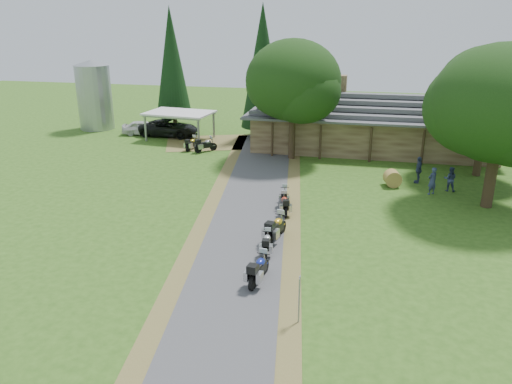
% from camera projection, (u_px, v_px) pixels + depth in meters
% --- Properties ---
extents(ground, '(120.00, 120.00, 0.00)m').
position_uv_depth(ground, '(236.00, 265.00, 23.56)').
color(ground, '#2F5618').
rests_on(ground, ground).
extents(driveway, '(51.95, 51.95, 0.00)m').
position_uv_depth(driveway, '(246.00, 231.00, 27.34)').
color(driveway, '#404042').
rests_on(driveway, ground).
extents(lodge, '(21.40, 9.40, 4.90)m').
position_uv_depth(lodge, '(372.00, 121.00, 43.59)').
color(lodge, brown).
rests_on(lodge, ground).
extents(silo, '(3.57, 3.57, 7.00)m').
position_uv_depth(silo, '(94.00, 95.00, 51.04)').
color(silo, gray).
rests_on(silo, ground).
extents(carport, '(6.46, 4.68, 2.62)m').
position_uv_depth(carport, '(180.00, 126.00, 47.21)').
color(carport, white).
rests_on(carport, ground).
extents(car_white_sedan, '(3.14, 5.62, 1.77)m').
position_uv_depth(car_white_sedan, '(143.00, 126.00, 49.17)').
color(car_white_sedan, silver).
rests_on(car_white_sedan, ground).
extents(car_dark_suv, '(2.88, 6.37, 2.41)m').
position_uv_depth(car_dark_suv, '(169.00, 124.00, 48.52)').
color(car_dark_suv, black).
rests_on(car_dark_suv, ground).
extents(motorcycle_row_a, '(0.92, 2.04, 1.35)m').
position_uv_depth(motorcycle_row_a, '(259.00, 268.00, 21.89)').
color(motorcycle_row_a, navy).
rests_on(motorcycle_row_a, ground).
extents(motorcycle_row_b, '(0.73, 1.72, 1.15)m').
position_uv_depth(motorcycle_row_b, '(267.00, 242.00, 24.61)').
color(motorcycle_row_b, '#A5A9AC').
rests_on(motorcycle_row_b, ground).
extents(motorcycle_row_c, '(1.13, 2.20, 1.44)m').
position_uv_depth(motorcycle_row_c, '(276.00, 227.00, 26.08)').
color(motorcycle_row_c, gold).
rests_on(motorcycle_row_c, ground).
extents(motorcycle_row_d, '(1.04, 1.91, 1.24)m').
position_uv_depth(motorcycle_row_d, '(285.00, 203.00, 29.60)').
color(motorcycle_row_d, red).
rests_on(motorcycle_row_d, ground).
extents(motorcycle_row_e, '(0.76, 1.74, 1.15)m').
position_uv_depth(motorcycle_row_e, '(284.00, 195.00, 31.03)').
color(motorcycle_row_e, black).
rests_on(motorcycle_row_e, ground).
extents(motorcycle_carport_a, '(0.88, 1.83, 1.20)m').
position_uv_depth(motorcycle_carport_a, '(192.00, 143.00, 43.73)').
color(motorcycle_carport_a, yellow).
rests_on(motorcycle_carport_a, ground).
extents(motorcycle_carport_b, '(1.76, 1.83, 1.31)m').
position_uv_depth(motorcycle_carport_b, '(206.00, 144.00, 43.08)').
color(motorcycle_carport_b, gray).
rests_on(motorcycle_carport_b, ground).
extents(person_a, '(0.76, 0.72, 2.16)m').
position_uv_depth(person_a, '(433.00, 179.00, 32.60)').
color(person_a, navy).
rests_on(person_a, ground).
extents(person_b, '(0.61, 0.48, 1.97)m').
position_uv_depth(person_b, '(450.00, 177.00, 33.24)').
color(person_b, navy).
rests_on(person_b, ground).
extents(person_c, '(0.56, 0.71, 2.22)m').
position_uv_depth(person_c, '(419.00, 168.00, 34.86)').
color(person_c, navy).
rests_on(person_c, ground).
extents(hay_bale, '(1.29, 1.22, 1.11)m').
position_uv_depth(hay_bale, '(392.00, 178.00, 34.36)').
color(hay_bale, olive).
rests_on(hay_bale, ground).
extents(sign_post, '(0.36, 0.06, 1.99)m').
position_uv_depth(sign_post, '(299.00, 300.00, 18.83)').
color(sign_post, gray).
rests_on(sign_post, ground).
extents(oak_lodge_left, '(7.51, 7.51, 10.27)m').
position_uv_depth(oak_lodge_left, '(293.00, 96.00, 39.55)').
color(oak_lodge_left, black).
rests_on(oak_lodge_left, ground).
extents(oak_lodge_right, '(7.07, 7.07, 10.23)m').
position_uv_depth(oak_lodge_right, '(487.00, 106.00, 35.17)').
color(oak_lodge_right, black).
rests_on(oak_lodge_right, ground).
extents(oak_driveway, '(8.14, 8.14, 10.26)m').
position_uv_depth(oak_driveway, '(499.00, 125.00, 29.11)').
color(oak_driveway, black).
rests_on(oak_driveway, ground).
extents(cedar_near, '(4.08, 4.08, 12.38)m').
position_uv_depth(cedar_near, '(263.00, 72.00, 46.38)').
color(cedar_near, black).
rests_on(cedar_near, ground).
extents(cedar_far, '(3.77, 3.77, 12.22)m').
position_uv_depth(cedar_far, '(172.00, 67.00, 51.85)').
color(cedar_far, black).
rests_on(cedar_far, ground).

